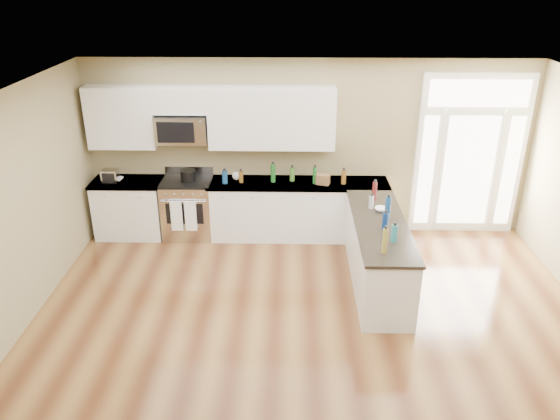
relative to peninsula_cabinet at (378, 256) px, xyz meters
name	(u,v)px	position (x,y,z in m)	size (l,w,h in m)	color
ground	(315,398)	(-0.93, -2.24, -0.43)	(8.00, 8.00, 0.00)	#512C17
room_shell	(321,252)	(-0.93, -2.24, 1.27)	(8.00, 8.00, 8.00)	#91855C
back_cabinet_left	(130,210)	(-3.80, 1.45, 0.00)	(1.10, 0.66, 0.94)	white
back_cabinet_right	(298,211)	(-1.08, 1.45, 0.00)	(2.85, 0.66, 0.94)	white
peninsula_cabinet	(378,256)	(0.00, 0.00, 0.00)	(0.69, 2.32, 0.94)	white
upper_cabinet_left	(121,117)	(-3.81, 1.59, 1.49)	(1.04, 0.33, 0.95)	white
upper_cabinet_right	(272,118)	(-1.50, 1.59, 1.49)	(1.94, 0.33, 0.95)	white
upper_cabinet_short	(180,100)	(-2.88, 1.59, 1.77)	(0.82, 0.33, 0.40)	white
microwave	(182,129)	(-2.88, 1.56, 1.33)	(0.78, 0.41, 0.42)	silver
entry_door	(469,156)	(1.62, 1.71, 0.87)	(1.70, 0.10, 2.60)	white
kitchen_range	(188,208)	(-2.85, 1.45, 0.04)	(0.78, 0.69, 1.08)	silver
stockpot	(188,175)	(-2.81, 1.45, 0.61)	(0.24, 0.24, 0.19)	black
toaster_oven	(110,176)	(-4.02, 1.38, 0.61)	(0.24, 0.19, 0.21)	silver
cardboard_box	(323,179)	(-0.69, 1.37, 0.59)	(0.20, 0.14, 0.16)	brown
bowl_left	(117,179)	(-3.95, 1.44, 0.53)	(0.19, 0.19, 0.05)	white
bowl_peninsula	(381,209)	(0.06, 0.37, 0.53)	(0.17, 0.17, 0.05)	white
cup_counter	(236,176)	(-2.06, 1.55, 0.56)	(0.13, 0.13, 0.10)	white
counter_bottles	(329,194)	(-0.65, 0.67, 0.63)	(2.40, 2.42, 0.32)	#19591E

